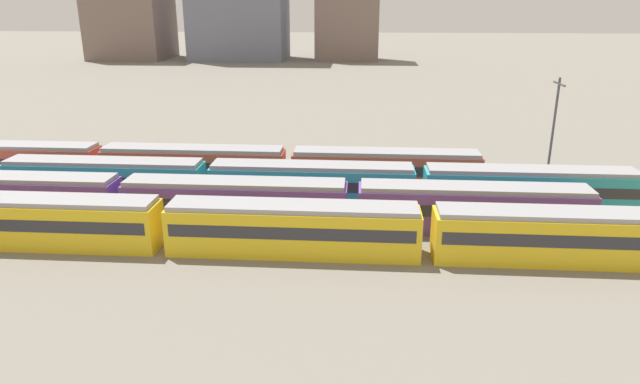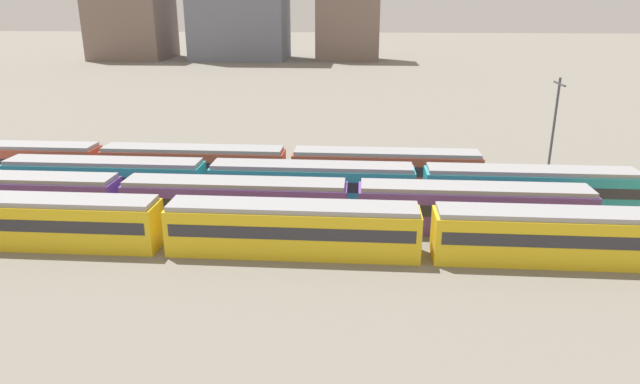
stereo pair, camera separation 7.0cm
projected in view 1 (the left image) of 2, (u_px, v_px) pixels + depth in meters
The scene contains 7 objects.
ground_plane at pixel (84, 208), 49.47m from camera, with size 600.00×600.00×0.00m, color slate.
train_track_1 at pixel (236, 202), 45.41m from camera, with size 55.80×3.06×3.75m.
train_track_2 at pixel (419, 186), 49.25m from camera, with size 74.70×3.06×3.75m.
train_track_3 at pixel (194, 165), 55.68m from camera, with size 55.80×3.06×3.75m.
catenary_pole_1 at pixel (554, 126), 54.91m from camera, with size 0.24×3.20×10.42m.
distant_building_0 at pixel (129, 7), 174.93m from camera, with size 22.57×21.86×31.56m, color #7A665B.
distant_building_2 at pixel (347, 7), 170.22m from camera, with size 19.09×12.34×31.27m, color #7A665B.
Camera 1 is at (24.16, -36.92, 17.24)m, focal length 31.60 mm.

